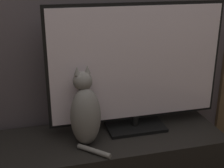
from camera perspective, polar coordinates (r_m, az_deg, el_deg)
tv_stand at (r=2.01m, az=-0.23°, el=-14.50°), size 1.36×0.49×0.41m
tv at (r=1.85m, az=4.53°, el=2.97°), size 1.06×0.22×0.77m
cat at (r=1.75m, az=-4.92°, el=-5.29°), size 0.20×0.28×0.46m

